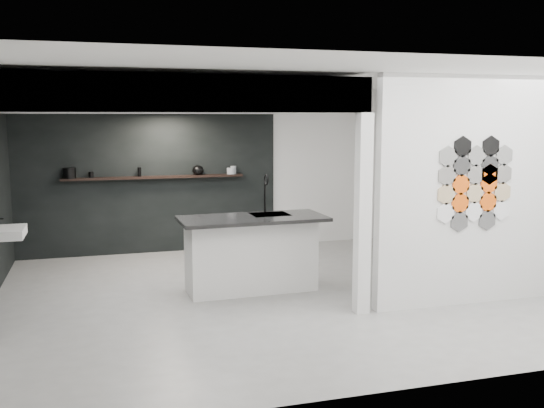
{
  "coord_description": "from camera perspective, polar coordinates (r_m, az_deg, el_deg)",
  "views": [
    {
      "loc": [
        -2.14,
        -7.37,
        2.3
      ],
      "look_at": [
        0.1,
        0.3,
        1.15
      ],
      "focal_mm": 40.0,
      "sensor_mm": 36.0,
      "label": 1
    }
  ],
  "objects": [
    {
      "name": "display_shelf",
      "position": [
        10.32,
        -10.99,
        2.49
      ],
      "size": [
        3.0,
        0.15,
        0.04
      ],
      "primitive_type": "cube",
      "color": "black",
      "rests_on": "bay_clad_back"
    },
    {
      "name": "glass_bowl",
      "position": [
        10.52,
        -3.86,
        3.13
      ],
      "size": [
        0.18,
        0.18,
        0.11
      ],
      "primitive_type": "cylinder",
      "rotation": [
        0.0,
        0.0,
        -0.19
      ],
      "color": "gray",
      "rests_on": "display_shelf"
    },
    {
      "name": "corner_column",
      "position": [
        7.11,
        8.54,
        -1.01
      ],
      "size": [
        0.16,
        0.16,
        2.35
      ],
      "primitive_type": "cube",
      "color": "silver",
      "rests_on": "floor"
    },
    {
      "name": "bottle_dark",
      "position": [
        10.3,
        -12.38,
        2.97
      ],
      "size": [
        0.07,
        0.07,
        0.15
      ],
      "primitive_type": "cylinder",
      "rotation": [
        0.0,
        0.0,
        -0.27
      ],
      "color": "black",
      "rests_on": "display_shelf"
    },
    {
      "name": "stockpot",
      "position": [
        10.28,
        -18.53,
        2.77
      ],
      "size": [
        0.24,
        0.24,
        0.17
      ],
      "primitive_type": "cylinder",
      "rotation": [
        0.0,
        0.0,
        -0.16
      ],
      "color": "black",
      "rests_on": "display_shelf"
    },
    {
      "name": "hex_tile_cluster",
      "position": [
        7.71,
        18.62,
        1.84
      ],
      "size": [
        1.04,
        0.02,
        1.16
      ],
      "color": "white",
      "rests_on": "partition_panel"
    },
    {
      "name": "wall_basin",
      "position": [
        8.37,
        -23.59,
        -2.48
      ],
      "size": [
        0.4,
        0.6,
        0.12
      ],
      "primitive_type": "cube",
      "color": "silver",
      "rests_on": "bay_clad_left"
    },
    {
      "name": "partition_panel",
      "position": [
        7.77,
        18.02,
        1.14
      ],
      "size": [
        2.45,
        0.15,
        2.8
      ],
      "primitive_type": "cube",
      "color": "silver",
      "rests_on": "floor"
    },
    {
      "name": "kettle",
      "position": [
        10.41,
        -6.99,
        3.19
      ],
      "size": [
        0.25,
        0.25,
        0.17
      ],
      "primitive_type": "ellipsoid",
      "rotation": [
        0.0,
        0.0,
        -0.33
      ],
      "color": "black",
      "rests_on": "display_shelf"
    },
    {
      "name": "fascia_beam",
      "position": [
        6.51,
        -9.0,
        10.29
      ],
      "size": [
        4.4,
        0.16,
        0.4
      ],
      "primitive_type": "cube",
      "color": "silver",
      "rests_on": "corner_column"
    },
    {
      "name": "floor",
      "position": [
        8.01,
        -0.09,
        -8.53
      ],
      "size": [
        7.0,
        6.0,
        0.01
      ],
      "primitive_type": "cube",
      "color": "gray"
    },
    {
      "name": "utensil_cup",
      "position": [
        10.28,
        -16.67,
        2.66
      ],
      "size": [
        0.1,
        0.1,
        0.1
      ],
      "primitive_type": "cylinder",
      "rotation": [
        0.0,
        0.0,
        0.34
      ],
      "color": "black",
      "rests_on": "display_shelf"
    },
    {
      "name": "bay_clad_back",
      "position": [
        10.43,
        -11.58,
        1.84
      ],
      "size": [
        4.4,
        0.04,
        2.35
      ],
      "primitive_type": "cube",
      "color": "black",
      "rests_on": "floor"
    },
    {
      "name": "bulkhead",
      "position": [
        8.41,
        -10.7,
        9.76
      ],
      "size": [
        4.4,
        4.0,
        0.4
      ],
      "primitive_type": "cube",
      "color": "silver",
      "rests_on": "corner_column"
    },
    {
      "name": "kitchen_island",
      "position": [
        8.07,
        -1.96,
        -4.57
      ],
      "size": [
        1.93,
        0.89,
        1.54
      ],
      "rotation": [
        0.0,
        0.0,
        0.03
      ],
      "color": "silver",
      "rests_on": "floor"
    },
    {
      "name": "glass_vase",
      "position": [
        10.53,
        -3.66,
        3.22
      ],
      "size": [
        0.13,
        0.13,
        0.14
      ],
      "primitive_type": "cylinder",
      "rotation": [
        0.0,
        0.0,
        -0.43
      ],
      "color": "gray",
      "rests_on": "display_shelf"
    }
  ]
}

